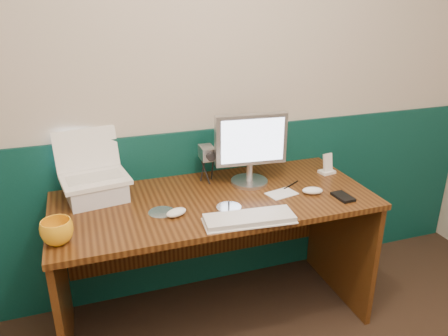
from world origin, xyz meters
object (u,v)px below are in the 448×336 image
object	(u,v)px
monitor	(250,150)
keyboard	(249,219)
laptop	(92,156)
mug	(57,232)
camcorder	(207,164)
desk	(215,261)

from	to	relation	value
monitor	keyboard	bearing A→B (deg)	-106.48
laptop	monitor	distance (m)	0.80
keyboard	mug	distance (m)	0.82
laptop	camcorder	xyz separation A→B (m)	(0.59, 0.03, -0.13)
keyboard	mug	xyz separation A→B (m)	(-0.82, 0.08, 0.04)
laptop	camcorder	size ratio (longest dim) A/B	1.59
desk	laptop	distance (m)	0.84
desk	camcorder	distance (m)	0.52
desk	mug	bearing A→B (deg)	-164.98
camcorder	laptop	bearing A→B (deg)	-175.50
desk	monitor	world-z (taller)	monitor
desk	monitor	distance (m)	0.62
laptop	mug	world-z (taller)	laptop
keyboard	monitor	bearing A→B (deg)	73.52
mug	camcorder	distance (m)	0.87
monitor	mug	xyz separation A→B (m)	(-0.98, -0.32, -0.14)
laptop	mug	xyz separation A→B (m)	(-0.18, -0.38, -0.18)
camcorder	mug	bearing A→B (deg)	-150.57
monitor	keyboard	distance (m)	0.47
laptop	mug	distance (m)	0.45
mug	keyboard	bearing A→B (deg)	-5.93
laptop	monitor	bearing A→B (deg)	-13.11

